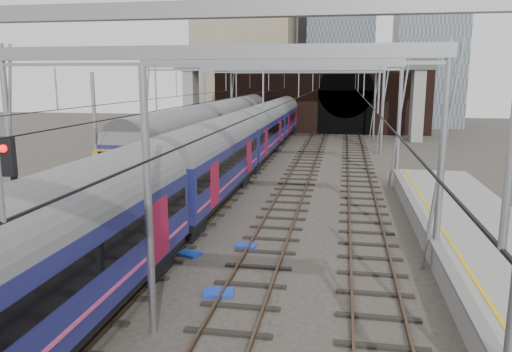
# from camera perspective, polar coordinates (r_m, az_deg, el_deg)

# --- Properties ---
(tracks) EXTENTS (14.40, 80.00, 0.22)m
(tracks) POSITION_cam_1_polar(r_m,az_deg,el_deg) (26.02, -1.11, -3.72)
(tracks) COLOR #4C3828
(tracks) RESTS_ON ground
(overhead_line) EXTENTS (16.80, 80.00, 8.00)m
(overhead_line) POSITION_cam_1_polar(r_m,az_deg,el_deg) (31.53, 1.14, 10.92)
(overhead_line) COLOR gray
(overhead_line) RESTS_ON ground
(retaining_wall) EXTENTS (28.00, 2.75, 9.00)m
(retaining_wall) POSITION_cam_1_polar(r_m,az_deg,el_deg) (61.74, 6.84, 8.90)
(retaining_wall) COLOR black
(retaining_wall) RESTS_ON ground
(overbridge) EXTENTS (28.00, 3.00, 9.25)m
(overbridge) POSITION_cam_1_polar(r_m,az_deg,el_deg) (55.88, 5.10, 11.71)
(overbridge) COLOR gray
(overbridge) RESTS_ON ground
(city_skyline) EXTENTS (37.50, 27.50, 60.00)m
(city_skyline) POSITION_cam_1_polar(r_m,az_deg,el_deg) (80.85, 8.84, 18.44)
(city_skyline) COLOR tan
(city_skyline) RESTS_ON ground
(train_main) EXTENTS (2.59, 60.03, 4.53)m
(train_main) POSITION_cam_1_polar(r_m,az_deg,el_deg) (33.53, -1.91, 3.73)
(train_main) COLOR black
(train_main) RESTS_ON ground
(train_second) EXTENTS (2.72, 63.01, 4.71)m
(train_second) POSITION_cam_1_polar(r_m,az_deg,el_deg) (55.30, -1.39, 6.75)
(train_second) COLOR black
(train_second) RESTS_ON ground
(signal_near_left) EXTENTS (0.38, 0.48, 5.31)m
(signal_near_left) POSITION_cam_1_polar(r_m,az_deg,el_deg) (13.92, -25.72, -4.11)
(signal_near_left) COLOR black
(signal_near_left) RESTS_ON ground
(equip_cover_a) EXTENTS (1.01, 0.87, 0.10)m
(equip_cover_a) POSITION_cam_1_polar(r_m,az_deg,el_deg) (19.59, -7.62, -8.80)
(equip_cover_a) COLOR #193BBE
(equip_cover_a) RESTS_ON ground
(equip_cover_b) EXTENTS (1.05, 0.82, 0.11)m
(equip_cover_b) POSITION_cam_1_polar(r_m,az_deg,el_deg) (16.18, -4.30, -13.15)
(equip_cover_b) COLOR #193BBE
(equip_cover_b) RESTS_ON ground
(equip_cover_c) EXTENTS (0.88, 0.66, 0.10)m
(equip_cover_c) POSITION_cam_1_polar(r_m,az_deg,el_deg) (20.34, -1.15, -7.94)
(equip_cover_c) COLOR #193BBE
(equip_cover_c) RESTS_ON ground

